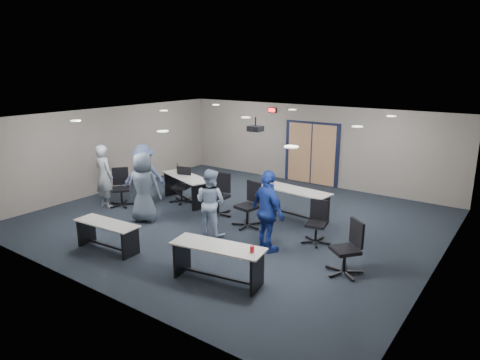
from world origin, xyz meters
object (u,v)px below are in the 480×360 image
Objects in this scene: person_back at (144,175)px; table_front_right at (218,257)px; person_lightblue at (210,202)px; table_front_left at (107,231)px; person_gray at (104,176)px; table_back_left at (186,184)px; chair_back_c at (247,205)px; chair_back_d at (316,223)px; chair_loose_right at (345,248)px; chair_back_b at (218,195)px; chair_loose_left at (121,188)px; chair_back_a at (181,185)px; person_plaid at (144,187)px; table_back_right at (294,199)px; person_navy at (268,212)px.

table_front_right is at bearing 107.95° from person_back.
person_lightblue is 0.90× the size of person_back.
person_gray is at bearing 139.03° from table_front_left.
table_back_left is 1.81× the size of chair_back_c.
chair_back_d reaches higher than table_front_right.
chair_back_d is 1.54m from chair_loose_right.
table_front_left is at bearing -55.94° from table_back_left.
chair_back_b reaches higher than table_front_right.
table_front_right is 5.68m from person_gray.
table_front_right is 5.49m from chair_loose_left.
chair_back_b is at bearing -25.48° from chair_back_a.
chair_loose_right is (5.76, -1.52, 0.02)m from chair_back_a.
chair_back_a is at bearing -179.27° from chair_back_c.
chair_loose_right is at bearing -51.16° from chair_loose_left.
table_front_right is 3.94m from person_plaid.
table_back_right is at bearing 87.59° from table_front_right.
chair_loose_left is 0.57m from person_gray.
table_back_left is 0.16m from chair_back_a.
person_plaid is at bearing 108.58° from table_front_left.
person_plaid is (-3.11, -2.46, 0.37)m from table_back_right.
person_navy is at bearing -51.43° from chair_loose_left.
person_back reaches higher than chair_loose_left.
chair_back_b reaches higher than chair_loose_right.
table_front_left is 0.88× the size of person_gray.
chair_back_c is at bearing 56.22° from table_front_left.
chair_back_c is at bearing -38.17° from chair_loose_left.
person_back is (-4.09, -1.54, 0.35)m from table_back_right.
table_front_right is 1.63× the size of chair_back_b.
person_plaid is 3.66m from person_navy.
table_back_right is 3.24m from chair_loose_right.
chair_loose_left is at bearing 149.34° from table_front_right.
person_back is (-3.42, -0.31, 0.33)m from chair_back_c.
chair_back_c is at bearing -112.67° from table_back_right.
table_front_right is 0.93× the size of table_back_right.
chair_back_d is at bearing -165.11° from person_gray.
chair_back_b reaches higher than table_front_left.
person_plaid is (-4.33, -1.26, 0.42)m from chair_back_d.
table_front_left is 1.62× the size of chair_back_d.
table_front_right is at bearing 112.56° from person_navy.
chair_back_d is 5.89m from chair_loose_left.
chair_back_a is at bearing -174.41° from person_back.
chair_loose_right is at bearing 158.15° from person_plaid.
table_front_right is at bearing 1.63° from table_front_left.
person_gray is at bearing -0.91° from person_lightblue.
chair_back_d is at bearing 172.22° from person_plaid.
person_navy is (0.54, -2.21, 0.37)m from table_back_right.
table_front_left is 1.54× the size of chair_back_a.
chair_back_c is at bearing -177.41° from person_plaid.
person_gray reaches higher than person_back.
chair_loose_left is 0.68× the size of person_lightblue.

